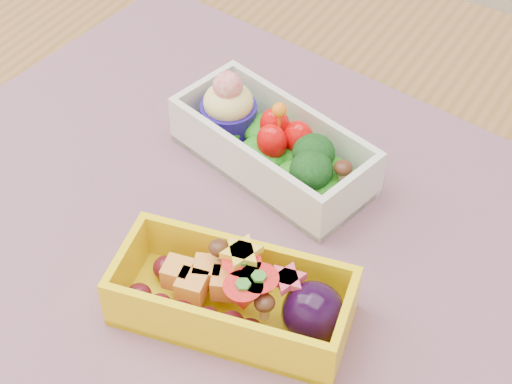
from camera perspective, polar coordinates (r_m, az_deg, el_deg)
The scene contains 4 objects.
table at distance 0.65m, azimuth -1.86°, elevation -10.98°, with size 1.20×0.80×0.75m.
placemat at distance 0.60m, azimuth -0.86°, elevation -2.61°, with size 0.52×0.40×0.00m, color #875D6C.
bento_white at distance 0.63m, azimuth 1.11°, elevation 3.20°, with size 0.17×0.10×0.06m.
bento_yellow at distance 0.53m, azimuth -1.27°, elevation -7.06°, with size 0.16×0.10×0.05m.
Camera 1 is at (0.21, -0.30, 1.20)m, focal length 59.35 mm.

